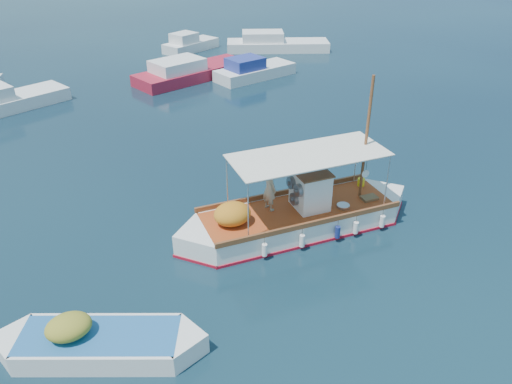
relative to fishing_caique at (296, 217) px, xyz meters
name	(u,v)px	position (x,y,z in m)	size (l,w,h in m)	color
ground	(289,224)	(-0.08, 0.42, -0.53)	(160.00, 160.00, 0.00)	black
fishing_caique	(296,217)	(0.00, 0.00, 0.00)	(9.72, 3.02, 5.94)	white
dinghy	(98,344)	(-7.94, -3.18, -0.22)	(5.49, 3.34, 1.47)	white
bg_boat_nw	(1,103)	(-10.16, 18.86, -0.03)	(7.83, 5.09, 1.80)	silver
bg_boat_n	(190,72)	(2.37, 20.35, -0.03)	(9.18, 5.35, 1.80)	#A31B2F
bg_boat_ne	(253,71)	(6.61, 18.67, -0.03)	(6.39, 3.59, 1.80)	silver
bg_boat_e	(274,45)	(11.69, 25.40, -0.03)	(9.08, 5.74, 1.80)	silver
bg_boat_far_n	(190,45)	(4.92, 28.31, -0.03)	(5.36, 4.00, 1.80)	silver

